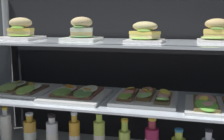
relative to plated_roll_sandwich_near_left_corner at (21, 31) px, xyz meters
The scene contains 18 objects.
case_frame 0.56m from the plated_roll_sandwich_near_left_corner, 13.25° to the left, with size 1.54×0.52×0.87m.
riser_lower_tier 0.71m from the plated_roll_sandwich_near_left_corner, ahead, with size 1.47×0.44×0.30m.
shelf_lower_glass 0.61m from the plated_roll_sandwich_near_left_corner, ahead, with size 1.48×0.46×0.01m, color silver.
riser_upper_tier 0.54m from the plated_roll_sandwich_near_left_corner, ahead, with size 1.47×0.44×0.28m.
shelf_upper_glass 0.51m from the plated_roll_sandwich_near_left_corner, ahead, with size 1.48×0.46×0.01m, color silver.
plated_roll_sandwich_near_left_corner is the anchor object (origin of this frame).
plated_roll_sandwich_far_left 0.35m from the plated_roll_sandwich_near_left_corner, ahead, with size 0.17×0.17×0.12m.
plated_roll_sandwich_far_right 0.68m from the plated_roll_sandwich_near_left_corner, ahead, with size 0.17×0.17×0.10m.
plated_roll_sandwich_center 1.00m from the plated_roll_sandwich_near_left_corner, ahead, with size 0.17×0.17×0.11m.
open_sandwich_tray_mid_left 0.31m from the plated_roll_sandwich_near_left_corner, 103.48° to the right, with size 0.31×0.32×0.06m.
open_sandwich_tray_far_left 0.46m from the plated_roll_sandwich_near_left_corner, ahead, with size 0.31×0.32×0.06m.
open_sandwich_tray_far_right 0.75m from the plated_roll_sandwich_near_left_corner, ahead, with size 0.31×0.32×0.06m.
open_sandwich_tray_center 1.07m from the plated_roll_sandwich_near_left_corner, ahead, with size 0.31×0.32×0.06m.
juice_bottle_front_middle 0.56m from the plated_roll_sandwich_near_left_corner, 155.58° to the right, with size 0.06×0.06×0.23m.
juice_bottle_back_center 0.56m from the plated_roll_sandwich_near_left_corner, 34.67° to the right, with size 0.07×0.07×0.20m.
juice_bottle_front_right_end 0.59m from the plated_roll_sandwich_near_left_corner, 12.89° to the right, with size 0.06×0.06×0.21m.
juice_bottle_front_fourth 0.63m from the plated_roll_sandwich_near_left_corner, ahead, with size 0.06×0.06×0.23m.
juice_bottle_near_post 0.70m from the plated_roll_sandwich_near_left_corner, ahead, with size 0.06×0.06×0.25m.
Camera 1 is at (0.37, -1.41, 0.74)m, focal length 47.70 mm.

